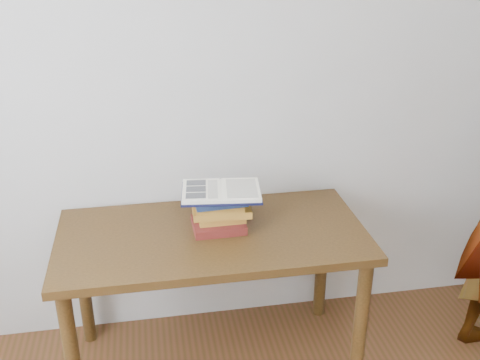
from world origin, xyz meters
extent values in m
cube|color=beige|center=(0.00, 1.75, 1.30)|extent=(3.50, 0.04, 2.60)
cube|color=#492D12|center=(0.05, 1.38, 0.68)|extent=(1.31, 0.65, 0.04)
cylinder|color=#492D12|center=(0.64, 1.11, 0.33)|extent=(0.06, 0.06, 0.66)
cylinder|color=#492D12|center=(-0.55, 1.65, 0.33)|extent=(0.06, 0.06, 0.66)
cylinder|color=#492D12|center=(0.64, 1.65, 0.33)|extent=(0.06, 0.06, 0.66)
cube|color=#5B2116|center=(0.08, 1.41, 0.72)|extent=(0.22, 0.18, 0.04)
cube|color=#AB6B27|center=(0.09, 1.43, 0.75)|extent=(0.20, 0.15, 0.03)
cube|color=#AB6B27|center=(0.09, 1.43, 0.78)|extent=(0.25, 0.18, 0.03)
cube|color=#AB6B27|center=(0.09, 1.42, 0.81)|extent=(0.21, 0.15, 0.03)
cube|color=#1A304E|center=(0.08, 1.41, 0.84)|extent=(0.23, 0.17, 0.03)
cube|color=black|center=(0.09, 1.43, 0.86)|extent=(0.36, 0.27, 0.01)
cube|color=white|center=(0.01, 1.43, 0.87)|extent=(0.18, 0.24, 0.01)
cube|color=white|center=(0.18, 1.42, 0.87)|extent=(0.18, 0.24, 0.01)
cylinder|color=white|center=(0.09, 1.43, 0.87)|extent=(0.04, 0.22, 0.01)
cube|color=black|center=(0.00, 1.50, 0.88)|extent=(0.09, 0.06, 0.00)
cube|color=black|center=(-0.01, 1.44, 0.88)|extent=(0.09, 0.06, 0.00)
cube|color=black|center=(-0.02, 1.38, 0.88)|extent=(0.09, 0.06, 0.00)
cube|color=beige|center=(0.06, 1.43, 0.88)|extent=(0.06, 0.18, 0.00)
cube|color=beige|center=(0.18, 1.42, 0.88)|extent=(0.15, 0.20, 0.00)
camera|label=1|loc=(-0.20, -0.69, 1.88)|focal=42.00mm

